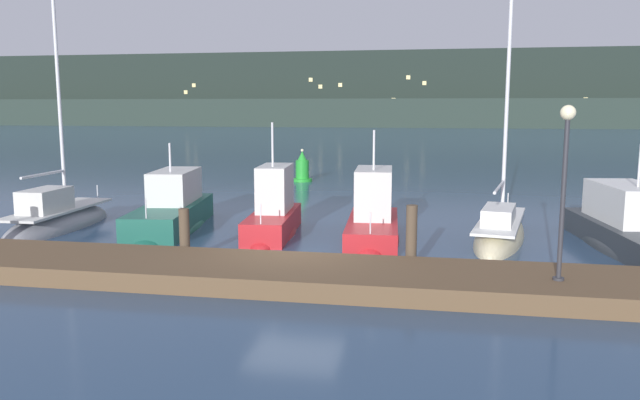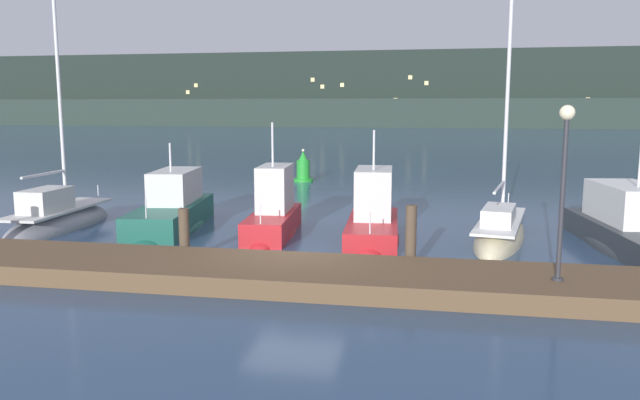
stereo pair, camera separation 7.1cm
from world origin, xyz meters
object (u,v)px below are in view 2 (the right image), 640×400
Objects in this scene: motorboat_berth_6 at (635,240)px; channel_buoy at (303,170)px; sailboat_berth_1 at (59,224)px; motorboat_berth_3 at (273,220)px; motorboat_berth_2 at (172,217)px; dock_lamppost at (564,164)px; sailboat_berth_5 at (500,236)px; motorboat_berth_4 at (373,227)px.

channel_buoy is (-13.13, 14.62, 0.38)m from motorboat_berth_6.
sailboat_berth_1 reaches higher than motorboat_berth_3.
motorboat_berth_6 is at bearing -2.25° from motorboat_berth_2.
motorboat_berth_3 is at bearing -81.62° from channel_buoy.
sailboat_berth_1 is 16.55m from dock_lamppost.
sailboat_berth_5 is at bearing 95.64° from dock_lamppost.
sailboat_berth_5 is 3.83m from motorboat_berth_6.
channel_buoy is (-5.41, 14.55, 0.27)m from motorboat_berth_4.
motorboat_berth_3 is 1.30× the size of dock_lamppost.
sailboat_berth_5 reaches higher than motorboat_berth_6.
motorboat_berth_2 is at bearing 11.71° from sailboat_berth_1.
motorboat_berth_6 is (14.72, -0.58, -0.10)m from motorboat_berth_2.
motorboat_berth_2 is at bearing 177.75° from motorboat_berth_6.
sailboat_berth_5 reaches higher than motorboat_berth_4.
sailboat_berth_1 is 14.83m from sailboat_berth_5.
motorboat_berth_4 is at bearing -69.59° from channel_buoy.
motorboat_berth_4 is at bearing 129.28° from dock_lamppost.
motorboat_berth_3 is 0.54× the size of sailboat_berth_5.
dock_lamppost reaches higher than motorboat_berth_3.
channel_buoy is at bearing 69.89° from sailboat_berth_1.
dock_lamppost is at bearing -50.72° from motorboat_berth_4.
motorboat_berth_4 is (10.84, 0.28, 0.23)m from sailboat_berth_1.
sailboat_berth_5 is at bearing 0.70° from motorboat_berth_2.
motorboat_berth_3 reaches higher than motorboat_berth_2.
sailboat_berth_5 is (14.80, 0.93, -0.05)m from sailboat_berth_1.
sailboat_berth_5 is (3.96, 0.65, -0.28)m from motorboat_berth_4.
motorboat_berth_2 is 1.19× the size of motorboat_berth_4.
sailboat_berth_1 reaches higher than motorboat_berth_2.
motorboat_berth_4 reaches higher than motorboat_berth_2.
motorboat_berth_4 is at bearing 179.53° from motorboat_berth_6.
motorboat_berth_4 is 7.71m from motorboat_berth_6.
sailboat_berth_1 is 15.80m from channel_buoy.
motorboat_berth_2 is at bearing -96.48° from channel_buoy.
channel_buoy is at bearing 116.37° from dock_lamppost.
motorboat_berth_6 is 4.14× the size of channel_buoy.
motorboat_berth_2 is 13.35m from dock_lamppost.
motorboat_berth_6 is (7.71, -0.06, -0.10)m from motorboat_berth_4.
dock_lamppost reaches higher than motorboat_berth_4.
sailboat_berth_1 reaches higher than motorboat_berth_6.
sailboat_berth_1 reaches higher than channel_buoy.
sailboat_berth_1 is 1.44× the size of motorboat_berth_2.
dock_lamppost is (0.62, -6.25, 2.86)m from sailboat_berth_5.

